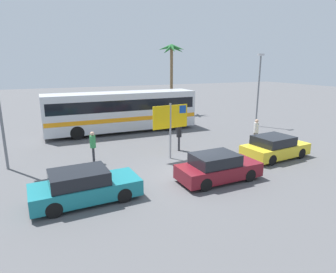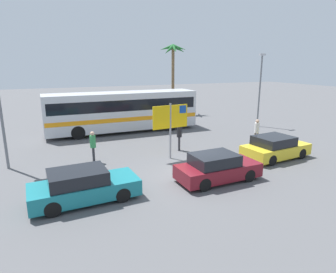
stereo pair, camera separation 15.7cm
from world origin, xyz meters
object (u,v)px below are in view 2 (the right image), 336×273
bus_front_coach (123,110)px  pedestrian_near_sign (179,134)px  car_yellow (275,148)px  pedestrian_by_bus (93,144)px  ferry_sign (171,119)px  car_maroon (217,168)px  car_teal (83,186)px  pedestrian_crossing_lot (257,130)px

bus_front_coach → pedestrian_near_sign: bearing=-74.5°
car_yellow → pedestrian_by_bus: size_ratio=2.34×
ferry_sign → car_maroon: (0.59, -3.90, -1.69)m
bus_front_coach → car_teal: size_ratio=2.78×
pedestrian_crossing_lot → pedestrian_by_bus: (-10.66, 0.82, 0.00)m
bus_front_coach → pedestrian_by_bus: bearing=-117.6°
bus_front_coach → car_teal: (-4.68, -11.32, -1.15)m
car_maroon → ferry_sign: bearing=97.1°
car_teal → pedestrian_by_bus: (1.17, 4.62, 0.41)m
ferry_sign → bus_front_coach: bearing=89.9°
pedestrian_by_bus → car_teal: bearing=-93.3°
ferry_sign → pedestrian_crossing_lot: 6.55m
pedestrian_near_sign → pedestrian_by_bus: (-5.33, -0.11, -0.04)m
car_maroon → pedestrian_crossing_lot: bearing=34.0°
car_yellow → pedestrian_by_bus: pedestrian_by_bus is taller
car_yellow → pedestrian_crossing_lot: pedestrian_crossing_lot is taller
ferry_sign → car_yellow: size_ratio=0.78×
pedestrian_crossing_lot → pedestrian_by_bus: pedestrian_by_bus is taller
bus_front_coach → car_maroon: size_ratio=2.99×
car_maroon → pedestrian_near_sign: (0.50, 5.09, 0.45)m
ferry_sign → pedestrian_near_sign: size_ratio=1.76×
bus_front_coach → car_maroon: 11.81m
pedestrian_near_sign → pedestrian_crossing_lot: bearing=-160.9°
car_yellow → pedestrian_near_sign: pedestrian_near_sign is taller
car_yellow → pedestrian_crossing_lot: size_ratio=2.34×
bus_front_coach → car_yellow: 12.01m
car_teal → pedestrian_crossing_lot: pedestrian_crossing_lot is taller
car_maroon → pedestrian_crossing_lot: pedestrian_crossing_lot is taller
pedestrian_crossing_lot → pedestrian_near_sign: 5.40m
bus_front_coach → pedestrian_by_bus: size_ratio=6.75×
car_maroon → pedestrian_by_bus: pedestrian_by_bus is taller
pedestrian_near_sign → car_yellow: bearing=169.8°
bus_front_coach → ferry_sign: size_ratio=3.71×
car_maroon → car_teal: bearing=175.0°
car_maroon → pedestrian_crossing_lot: (5.82, 4.17, 0.41)m
pedestrian_near_sign → ferry_sign: bearing=76.3°
pedestrian_near_sign → pedestrian_by_bus: 5.33m
bus_front_coach → car_yellow: bearing=-58.5°
car_yellow → pedestrian_by_bus: 10.37m
ferry_sign → pedestrian_near_sign: 2.04m
pedestrian_crossing_lot → pedestrian_by_bus: size_ratio=1.00×
bus_front_coach → car_maroon: bus_front_coach is taller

